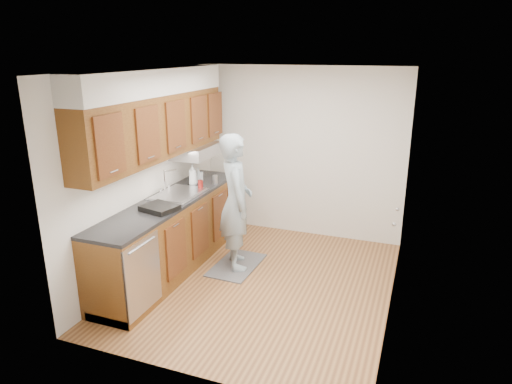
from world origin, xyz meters
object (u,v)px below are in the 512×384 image
steel_can (215,179)px  dish_rack (160,208)px  soap_bottle_b (198,175)px  soap_bottle_a (193,174)px  person (236,193)px  soda_can (200,185)px

steel_can → dish_rack: bearing=-96.1°
soap_bottle_b → soap_bottle_a: bearing=-90.6°
person → soap_bottle_b: size_ratio=9.49×
soda_can → steel_can: (0.07, 0.30, 0.00)m
person → soap_bottle_a: bearing=36.4°
person → steel_can: person is taller
soap_bottle_a → soap_bottle_b: (0.00, 0.16, -0.04)m
soap_bottle_a → soap_bottle_b: bearing=89.4°
soap_bottle_a → soap_bottle_b: size_ratio=1.43×
person → soap_bottle_b: person is taller
soap_bottle_b → soda_can: bearing=-58.3°
steel_can → dish_rack: steel_can is taller
person → soda_can: (-0.58, 0.17, 0.00)m
soap_bottle_b → steel_can: soap_bottle_b is taller
person → dish_rack: person is taller
soap_bottle_b → soda_can: size_ratio=1.71×
person → soda_can: bearing=42.0°
soda_can → steel_can: bearing=76.4°
steel_can → person: bearing=-42.8°
dish_rack → soap_bottle_a: bearing=110.1°
soda_can → dish_rack: bearing=-93.6°
person → soda_can: size_ratio=16.21×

